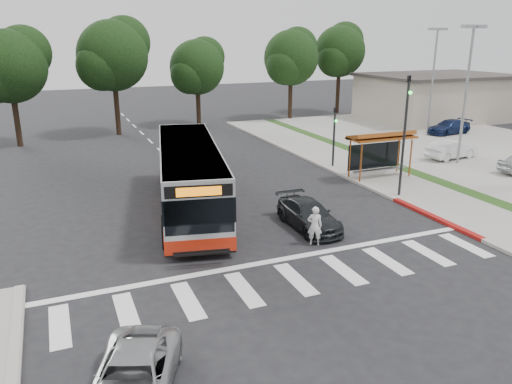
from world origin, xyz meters
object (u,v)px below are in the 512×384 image
transit_bus (190,178)px  pedestrian (315,226)px  silver_suv_south (133,380)px  dark_sedan (309,215)px

transit_bus → pedestrian: transit_bus is taller
pedestrian → silver_suv_south: bearing=63.2°
dark_sedan → silver_suv_south: bearing=-136.9°
pedestrian → silver_suv_south: pedestrian is taller
pedestrian → dark_sedan: (0.72, 1.86, -0.23)m
transit_bus → pedestrian: (3.59, -6.43, -0.79)m
dark_sedan → pedestrian: bearing=-110.3°
pedestrian → silver_suv_south: (-8.58, -6.64, -0.27)m
pedestrian → dark_sedan: 2.01m
transit_bus → dark_sedan: 6.35m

